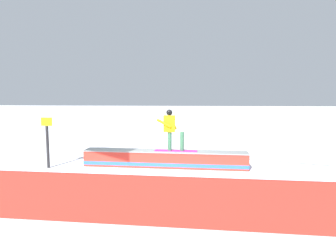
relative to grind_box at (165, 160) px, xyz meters
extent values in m
plane|color=white|center=(0.00, 0.00, -0.28)|extent=(120.00, 120.00, 0.00)
cube|color=red|center=(0.00, 0.00, 0.01)|extent=(6.01, 0.83, 0.57)
cube|color=#2E6BBB|center=(0.00, 0.00, -0.13)|extent=(6.02, 0.84, 0.14)
cube|color=#939B99|center=(0.00, 0.00, 0.31)|extent=(6.01, 0.89, 0.04)
cube|color=#C92091|center=(-0.41, 0.02, 0.34)|extent=(1.56, 0.33, 0.01)
cylinder|color=#3C7651|center=(-0.19, 0.01, 0.69)|extent=(0.14, 0.14, 0.69)
cylinder|color=#3C7651|center=(-0.64, 0.02, 0.69)|extent=(0.14, 0.14, 0.69)
cube|color=yellow|center=(-0.18, 0.01, 1.33)|extent=(0.41, 0.25, 0.59)
sphere|color=black|center=(-0.18, 0.01, 1.74)|extent=(0.22, 0.22, 0.22)
cylinder|color=yellow|center=(0.01, 0.17, 1.36)|extent=(0.53, 0.11, 0.33)
cylinder|color=yellow|center=(-0.28, -0.15, 1.36)|extent=(0.32, 0.10, 0.53)
cube|color=red|center=(0.00, 4.81, 0.24)|extent=(9.37, 0.44, 1.03)
cylinder|color=#262628|center=(4.22, 0.46, 0.49)|extent=(0.10, 0.10, 1.54)
cube|color=yellow|center=(4.22, 0.46, 1.41)|extent=(0.40, 0.04, 0.30)
camera|label=1|loc=(-0.97, 10.35, 2.36)|focal=30.78mm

